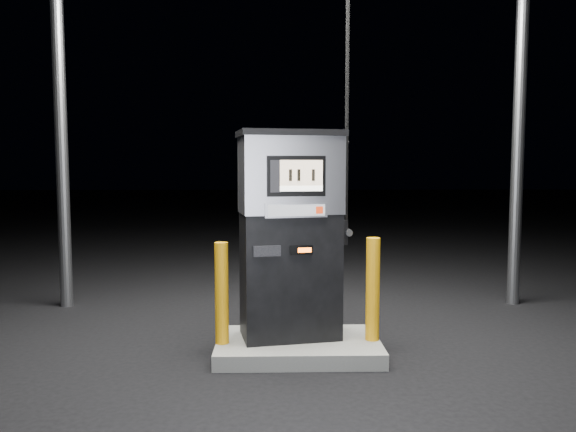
{
  "coord_description": "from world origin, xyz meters",
  "views": [
    {
      "loc": [
        -0.23,
        -5.4,
        1.84
      ],
      "look_at": [
        -0.1,
        0.0,
        1.37
      ],
      "focal_mm": 35.0,
      "sensor_mm": 36.0,
      "label": 1
    }
  ],
  "objects": [
    {
      "name": "ground",
      "position": [
        0.0,
        0.0,
        0.0
      ],
      "size": [
        80.0,
        80.0,
        0.0
      ],
      "primitive_type": "plane",
      "color": "black",
      "rests_on": "ground"
    },
    {
      "name": "pump_island",
      "position": [
        0.0,
        0.0,
        0.07
      ],
      "size": [
        1.6,
        1.0,
        0.15
      ],
      "primitive_type": "cube",
      "color": "slate",
      "rests_on": "ground"
    },
    {
      "name": "bollard_left",
      "position": [
        -0.74,
        -0.1,
        0.64
      ],
      "size": [
        0.17,
        0.17,
        0.98
      ],
      "primitive_type": "cylinder",
      "rotation": [
        0.0,
        0.0,
        -0.33
      ],
      "color": "#FFA90E",
      "rests_on": "pump_island"
    },
    {
      "name": "fuel_dispenser",
      "position": [
        -0.07,
        0.1,
        1.2
      ],
      "size": [
        1.17,
        0.78,
        4.24
      ],
      "rotation": [
        0.0,
        0.0,
        0.18
      ],
      "color": "black",
      "rests_on": "pump_island"
    },
    {
      "name": "bollard_right",
      "position": [
        0.73,
        -0.03,
        0.66
      ],
      "size": [
        0.17,
        0.17,
        1.01
      ],
      "primitive_type": "cylinder",
      "rotation": [
        0.0,
        0.0,
        -0.27
      ],
      "color": "#FFA90E",
      "rests_on": "pump_island"
    }
  ]
}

